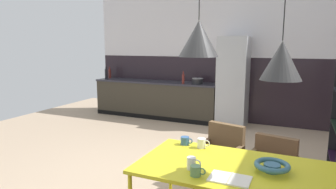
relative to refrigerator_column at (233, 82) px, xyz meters
name	(u,v)px	position (x,y,z in m)	size (l,w,h in m)	color
ground_plane	(150,178)	(-0.41, -3.11, -0.97)	(9.17, 9.17, 0.00)	tan
back_wall_splashback_dark	(219,89)	(-0.41, 0.36, -0.23)	(6.32, 0.12, 1.48)	black
back_wall_panel_upper	(220,24)	(-0.41, 0.36, 1.25)	(6.32, 0.12, 1.48)	silver
kitchen_counter	(156,99)	(-1.87, 0.00, -0.52)	(3.12, 0.63, 0.88)	#342F25
refrigerator_column	(233,82)	(0.00, 0.00, 0.00)	(0.62, 0.60, 1.93)	#ADAFB2
dining_table	(234,171)	(0.86, -3.98, -0.28)	(1.63, 0.92, 0.73)	gold
armchair_near_window	(221,150)	(0.53, -3.06, -0.45)	(0.58, 0.57, 0.81)	brown
armchair_head_of_table	(272,163)	(1.11, -3.15, -0.47)	(0.56, 0.56, 0.76)	brown
fruit_bowl	(272,166)	(1.17, -3.95, -0.19)	(0.29, 0.29, 0.08)	#33607F
open_book	(230,179)	(0.89, -4.24, -0.23)	(0.31, 0.21, 0.02)	white
mug_short_terracotta	(196,171)	(0.63, -4.29, -0.19)	(0.13, 0.09, 0.08)	#5B8456
mug_white_ceramic	(192,163)	(0.56, -4.18, -0.18)	(0.12, 0.08, 0.10)	white
mug_tall_blue	(202,143)	(0.47, -3.65, -0.19)	(0.13, 0.08, 0.10)	white
mug_wide_latte	(185,141)	(0.28, -3.63, -0.19)	(0.13, 0.09, 0.08)	#335B93
cooking_pot	(197,81)	(-0.79, -0.05, -0.02)	(0.26, 0.26, 0.15)	black
bottle_oil_tall	(106,74)	(-3.29, -0.06, 0.05)	(0.07, 0.07, 0.32)	black
bottle_vinegar_dark	(183,79)	(-1.08, -0.20, 0.03)	(0.06, 0.06, 0.28)	maroon
bottle_wine_green	(110,73)	(-3.29, 0.11, 0.04)	(0.07, 0.07, 0.31)	maroon
pendant_lamp_over_table_near	(199,39)	(0.54, -4.00, 0.84)	(0.34, 0.34, 1.25)	black
pendant_lamp_over_table_far	(281,60)	(1.19, -4.00, 0.67)	(0.31, 0.31, 1.42)	black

